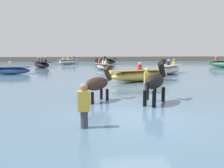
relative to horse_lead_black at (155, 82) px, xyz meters
The scene contains 15 objects.
ground_plane 2.19m from the horse_lead_black, 121.04° to the right, with size 120.00×120.00×0.00m, color #756B56.
water_surface 8.58m from the horse_lead_black, 96.23° to the left, with size 90.00×90.00×0.42m, color slate.
horse_lead_black is the anchor object (origin of this frame).
horse_trailing_dark_bay 2.25m from the horse_lead_black, 164.43° to the left, with size 1.37×1.47×1.86m.
boat_near_port 11.55m from the horse_lead_black, 69.06° to the left, with size 3.23×3.59×1.20m.
boat_near_starboard 24.87m from the horse_lead_black, 102.39° to the left, with size 2.95×2.54×1.10m.
boat_distant_west 14.66m from the horse_lead_black, 127.84° to the left, with size 3.24×1.22×1.08m.
boat_mid_channel 24.33m from the horse_lead_black, 91.06° to the left, with size 3.54×3.87×1.20m.
boat_mid_outer 19.94m from the horse_lead_black, 112.91° to the left, with size 2.72×3.45×1.15m.
boat_far_offshore 15.36m from the horse_lead_black, 94.31° to the left, with size 1.74×2.90×1.07m.
boat_distant_east 6.48m from the horse_lead_black, 83.22° to the left, with size 4.30×2.54×1.23m.
person_wading_mid 2.29m from the horse_lead_black, 85.36° to the left, with size 0.21×0.33×1.63m.
person_spectator_far 3.78m from the horse_lead_black, 134.79° to the right, with size 0.32×0.21×1.63m.
channel_buoy 9.80m from the horse_lead_black, 94.99° to the left, with size 0.39×0.39×0.90m.
far_shoreline 31.78m from the horse_lead_black, 91.67° to the left, with size 80.00×2.40×1.20m, color gray.
Camera 1 is at (-1.56, -7.45, 2.53)m, focal length 39.08 mm.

